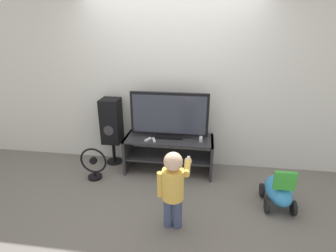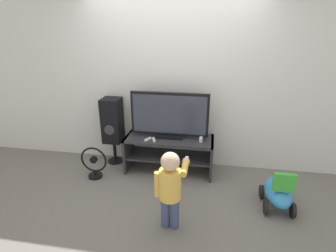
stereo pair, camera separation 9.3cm
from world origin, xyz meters
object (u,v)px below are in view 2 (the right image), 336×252
Objects in this scene: remote_secondary at (154,140)px; child at (171,184)px; game_console at (201,138)px; speaker_tower at (112,122)px; remote_primary at (148,139)px; ride_on_toy at (278,192)px; television at (169,116)px; floor_fan at (94,164)px.

remote_secondary is 0.15× the size of child.
speaker_tower is at bearing 173.87° from game_console.
game_console is 1.25× the size of remote_primary.
remote_primary is at bearing 177.35° from remote_secondary.
television is at bearing 155.19° from ride_on_toy.
television is 1.71m from ride_on_toy.
game_console is at bearing -4.48° from television.
child is (0.41, -1.04, -0.02)m from remote_secondary.
remote_primary reaches higher than ride_on_toy.
floor_fan is at bearing 173.83° from ride_on_toy.
television is 8.47× the size of remote_primary.
game_console is (0.46, -0.04, -0.30)m from television.
television is 0.94m from speaker_tower.
game_console is 0.67m from remote_secondary.
game_console reaches higher than floor_fan.
remote_secondary is (0.09, -0.00, 0.00)m from remote_primary.
floor_fan is at bearing -162.04° from remote_primary.
game_console is 1.58m from floor_fan.
ride_on_toy is at bearing 23.49° from child.
child is at bearing -102.40° from game_console.
remote_primary is (-0.29, -0.15, -0.32)m from television.
remote_secondary is 0.77m from speaker_tower.
child is at bearing -64.47° from remote_primary.
child is 1.88× the size of floor_fan.
remote_secondary is (-0.66, -0.12, -0.02)m from game_console.
remote_primary is 1.83m from ride_on_toy.
floor_fan is at bearing -166.52° from game_console.
ride_on_toy is (2.47, -0.27, -0.01)m from floor_fan.
game_console is at bearing 147.12° from ride_on_toy.
ride_on_toy is (0.97, -0.63, -0.36)m from game_console.
television is at bearing 99.99° from child.
game_console is at bearing 77.60° from child.
ride_on_toy is at bearing -18.26° from speaker_tower.
television is at bearing -6.96° from speaker_tower.
remote_primary is 0.99× the size of remote_secondary.
remote_secondary reaches higher than floor_fan.
ride_on_toy is (1.72, -0.51, -0.35)m from remote_primary.
remote_secondary is at bearing -20.65° from speaker_tower.
floor_fan is (-1.50, -0.36, -0.36)m from game_console.
speaker_tower reaches higher than ride_on_toy.
speaker_tower reaches higher than game_console.
speaker_tower is at bearing 159.35° from remote_secondary.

